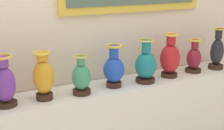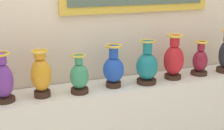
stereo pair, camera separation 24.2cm
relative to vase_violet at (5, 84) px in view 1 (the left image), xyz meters
The scene contains 9 objects.
back_wall 0.95m from the vase_violet, 18.18° to the left, with size 3.93×0.14×2.97m.
vase_violet is the anchor object (origin of this frame).
vase_amber 0.26m from the vase_violet, ahead, with size 0.15×0.15×0.35m.
vase_jade 0.53m from the vase_violet, ahead, with size 0.14×0.14×0.30m.
vase_sapphire 0.82m from the vase_violet, ahead, with size 0.16×0.16×0.34m.
vase_teal 1.10m from the vase_violet, ahead, with size 0.18×0.18×0.36m.
vase_crimson 1.36m from the vase_violet, ahead, with size 0.17×0.17×0.38m.
vase_burgundy 1.64m from the vase_violet, ahead, with size 0.14×0.14×0.31m.
vase_onyx 1.90m from the vase_violet, ahead, with size 0.14×0.14×0.39m.
Camera 1 is at (-1.07, -2.07, 1.80)m, focal length 49.45 mm.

